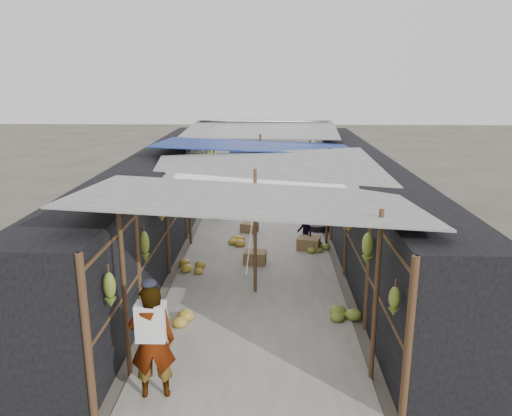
# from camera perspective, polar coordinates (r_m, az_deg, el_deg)

# --- Properties ---
(ground) EXTENTS (80.00, 80.00, 0.00)m
(ground) POSITION_cam_1_polar(r_m,az_deg,el_deg) (7.87, -0.72, -18.67)
(ground) COLOR #6B6356
(ground) RESTS_ON ground
(aisle_slab) EXTENTS (3.60, 16.00, 0.02)m
(aisle_slab) POSITION_cam_1_polar(r_m,az_deg,el_deg) (13.76, 0.30, -3.52)
(aisle_slab) COLOR #9E998E
(aisle_slab) RESTS_ON ground
(stall_left) EXTENTS (1.40, 15.00, 2.30)m
(stall_left) POSITION_cam_1_polar(r_m,az_deg,el_deg) (13.76, -11.00, 1.15)
(stall_left) COLOR black
(stall_left) RESTS_ON ground
(stall_right) EXTENTS (1.40, 15.00, 2.30)m
(stall_right) POSITION_cam_1_polar(r_m,az_deg,el_deg) (13.66, 11.71, 1.01)
(stall_right) COLOR black
(stall_right) RESTS_ON ground
(crate_near) EXTENTS (0.55, 0.46, 0.31)m
(crate_near) POSITION_cam_1_polar(r_m,az_deg,el_deg) (11.94, -0.11, -5.69)
(crate_near) COLOR olive
(crate_near) RESTS_ON ground
(crate_mid) EXTENTS (0.65, 0.57, 0.33)m
(crate_mid) POSITION_cam_1_polar(r_m,az_deg,el_deg) (12.93, 6.03, -4.09)
(crate_mid) COLOR olive
(crate_mid) RESTS_ON ground
(crate_back) EXTENTS (0.55, 0.50, 0.28)m
(crate_back) POSITION_cam_1_polar(r_m,az_deg,el_deg) (14.29, -0.75, -2.26)
(crate_back) COLOR olive
(crate_back) RESTS_ON ground
(black_basin) EXTENTS (0.65, 0.65, 0.19)m
(black_basin) POSITION_cam_1_polar(r_m,az_deg,el_deg) (14.62, 7.05, -2.16)
(black_basin) COLOR black
(black_basin) RESTS_ON ground
(vendor_elderly) EXTENTS (0.67, 0.49, 1.68)m
(vendor_elderly) POSITION_cam_1_polar(r_m,az_deg,el_deg) (7.17, -11.77, -14.74)
(vendor_elderly) COLOR white
(vendor_elderly) RESTS_ON ground
(shopper_blue) EXTENTS (1.00, 0.85, 1.80)m
(shopper_blue) POSITION_cam_1_polar(r_m,az_deg,el_deg) (16.13, -1.95, 2.51)
(shopper_blue) COLOR navy
(shopper_blue) RESTS_ON ground
(vendor_seated) EXTENTS (0.59, 0.65, 0.87)m
(vendor_seated) POSITION_cam_1_polar(r_m,az_deg,el_deg) (13.19, 5.60, -2.45)
(vendor_seated) COLOR #44403B
(vendor_seated) RESTS_ON ground
(market_canopy) EXTENTS (5.62, 15.20, 2.77)m
(market_canopy) POSITION_cam_1_polar(r_m,az_deg,el_deg) (13.55, 0.47, 6.63)
(market_canopy) COLOR brown
(market_canopy) RESTS_ON ground
(hanging_bananas) EXTENTS (3.96, 14.21, 0.82)m
(hanging_bananas) POSITION_cam_1_polar(r_m,az_deg,el_deg) (13.34, -0.07, 3.12)
(hanging_bananas) COLOR olive
(hanging_bananas) RESTS_ON ground
(floor_bananas) EXTENTS (3.72, 9.93, 0.35)m
(floor_bananas) POSITION_cam_1_polar(r_m,az_deg,el_deg) (12.67, -2.08, -4.46)
(floor_bananas) COLOR olive
(floor_bananas) RESTS_ON ground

